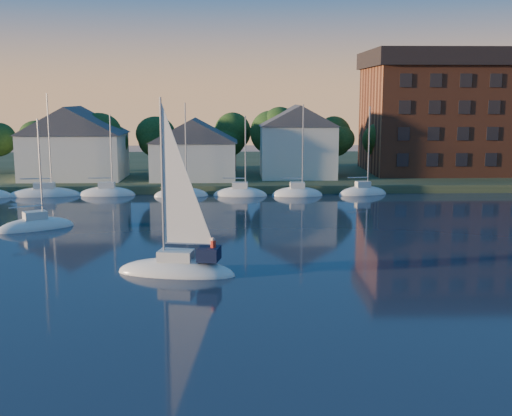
{
  "coord_description": "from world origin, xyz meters",
  "views": [
    {
      "loc": [
        -0.39,
        -28.32,
        11.97
      ],
      "look_at": [
        1.18,
        22.0,
        3.16
      ],
      "focal_mm": 45.0,
      "sensor_mm": 36.0,
      "label": 1
    }
  ],
  "objects_px": {
    "clubhouse_west": "(74,142)",
    "hero_sailboat": "(178,266)",
    "clubhouse_centre": "(194,148)",
    "condo_block": "(472,111)",
    "clubhouse_east": "(298,140)",
    "drifting_sailboat_left": "(36,228)"
  },
  "relations": [
    {
      "from": "clubhouse_west",
      "to": "hero_sailboat",
      "type": "bearing_deg",
      "value": -68.13
    },
    {
      "from": "clubhouse_west",
      "to": "drifting_sailboat_left",
      "type": "relative_size",
      "value": 1.23
    },
    {
      "from": "drifting_sailboat_left",
      "to": "condo_block",
      "type": "bearing_deg",
      "value": 2.17
    },
    {
      "from": "clubhouse_west",
      "to": "clubhouse_centre",
      "type": "xyz_separation_m",
      "value": [
        16.0,
        -1.0,
        -0.8
      ]
    },
    {
      "from": "clubhouse_west",
      "to": "clubhouse_east",
      "type": "distance_m",
      "value": 30.02
    },
    {
      "from": "clubhouse_east",
      "to": "condo_block",
      "type": "distance_m",
      "value": 26.94
    },
    {
      "from": "clubhouse_centre",
      "to": "condo_block",
      "type": "height_order",
      "value": "condo_block"
    },
    {
      "from": "clubhouse_centre",
      "to": "clubhouse_west",
      "type": "bearing_deg",
      "value": 176.42
    },
    {
      "from": "clubhouse_east",
      "to": "hero_sailboat",
      "type": "xyz_separation_m",
      "value": [
        -12.38,
        -44.9,
        -5.44
      ]
    },
    {
      "from": "condo_block",
      "to": "drifting_sailboat_left",
      "type": "bearing_deg",
      "value": -146.1
    },
    {
      "from": "condo_block",
      "to": "hero_sailboat",
      "type": "relative_size",
      "value": 2.38
    },
    {
      "from": "hero_sailboat",
      "to": "clubhouse_east",
      "type": "bearing_deg",
      "value": -94.64
    },
    {
      "from": "clubhouse_west",
      "to": "hero_sailboat",
      "type": "height_order",
      "value": "hero_sailboat"
    },
    {
      "from": "clubhouse_centre",
      "to": "clubhouse_east",
      "type": "relative_size",
      "value": 1.1
    },
    {
      "from": "clubhouse_centre",
      "to": "drifting_sailboat_left",
      "type": "xyz_separation_m",
      "value": [
        -12.7,
        -27.47,
        -5.04
      ]
    },
    {
      "from": "clubhouse_centre",
      "to": "condo_block",
      "type": "relative_size",
      "value": 0.37
    },
    {
      "from": "clubhouse_east",
      "to": "drifting_sailboat_left",
      "type": "xyz_separation_m",
      "value": [
        -26.7,
        -29.47,
        -5.9
      ]
    },
    {
      "from": "clubhouse_east",
      "to": "hero_sailboat",
      "type": "distance_m",
      "value": 46.89
    },
    {
      "from": "clubhouse_west",
      "to": "drifting_sailboat_left",
      "type": "distance_m",
      "value": 29.25
    },
    {
      "from": "clubhouse_centre",
      "to": "drifting_sailboat_left",
      "type": "distance_m",
      "value": 30.68
    },
    {
      "from": "clubhouse_centre",
      "to": "clubhouse_east",
      "type": "bearing_deg",
      "value": 8.13
    },
    {
      "from": "condo_block",
      "to": "drifting_sailboat_left",
      "type": "relative_size",
      "value": 2.8
    }
  ]
}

